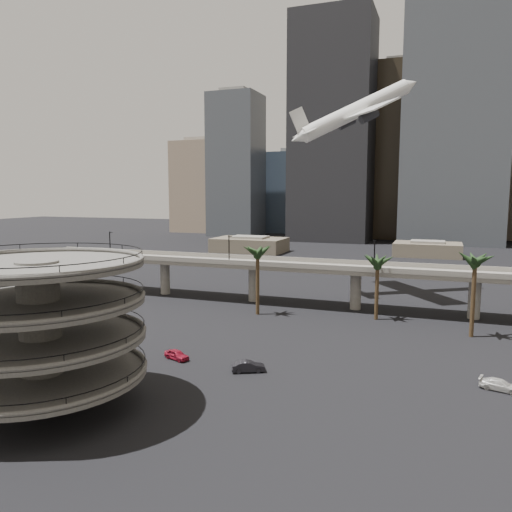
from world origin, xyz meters
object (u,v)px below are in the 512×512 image
at_px(car_b, 248,366).
at_px(overpass, 303,270).
at_px(parking_ramp, 40,320).
at_px(airborne_jet, 355,112).
at_px(car_c, 500,385).
at_px(car_a, 177,355).

bearing_deg(car_b, overpass, -21.87).
distance_m(parking_ramp, overpass, 60.46).
bearing_deg(overpass, parking_ramp, -102.43).
bearing_deg(parking_ramp, airborne_jet, 75.14).
bearing_deg(car_c, car_a, 108.93).
bearing_deg(car_a, overpass, 9.22).
bearing_deg(car_b, car_c, -108.27).
distance_m(overpass, car_b, 41.53).
distance_m(overpass, car_a, 41.01).
height_order(airborne_jet, car_a, airborne_jet).
relative_size(airborne_jet, car_b, 6.31).
xyz_separation_m(overpass, car_b, (3.78, -40.83, -6.61)).
relative_size(parking_ramp, overpass, 0.17).
relative_size(parking_ramp, car_b, 5.00).
bearing_deg(airborne_jet, overpass, -149.17).
distance_m(airborne_jet, car_a, 71.65).
relative_size(parking_ramp, car_c, 4.82).
height_order(parking_ramp, airborne_jet, airborne_jet).
xyz_separation_m(overpass, car_a, (-7.50, -39.76, -6.65)).
distance_m(car_b, car_c, 30.66).
bearing_deg(car_b, parking_ramp, 110.13).
relative_size(airborne_jet, car_c, 6.08).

